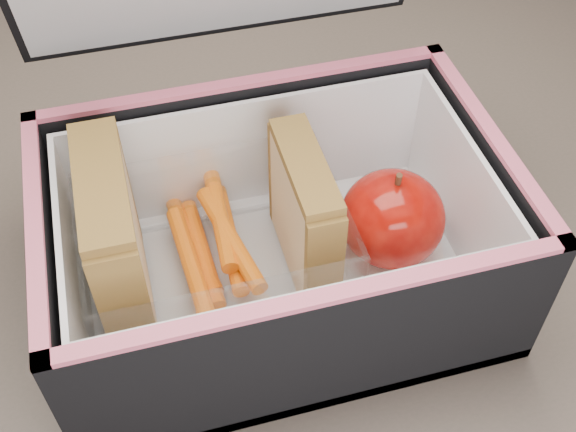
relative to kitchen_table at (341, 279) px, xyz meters
name	(u,v)px	position (x,y,z in m)	size (l,w,h in m)	color
kitchen_table	(341,279)	(0.00, 0.00, 0.00)	(1.20, 0.80, 0.75)	brown
lunch_bag	(276,225)	(-0.07, -0.05, 0.15)	(0.30, 0.27, 0.29)	black
plastic_tub	(216,249)	(-0.11, -0.05, 0.14)	(0.17, 0.12, 0.07)	white
sandwich_left	(116,244)	(-0.17, -0.05, 0.16)	(0.03, 0.11, 0.12)	#E4C38A
sandwich_right	(304,214)	(-0.05, -0.05, 0.16)	(0.02, 0.09, 0.10)	#E4C38A
carrot_sticks	(210,252)	(-0.12, -0.04, 0.12)	(0.06, 0.16, 0.03)	orange
paper_napkin	(386,247)	(0.01, -0.06, 0.11)	(0.08, 0.08, 0.01)	white
red_apple	(392,219)	(0.01, -0.06, 0.15)	(0.09, 0.09, 0.08)	#7B0000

